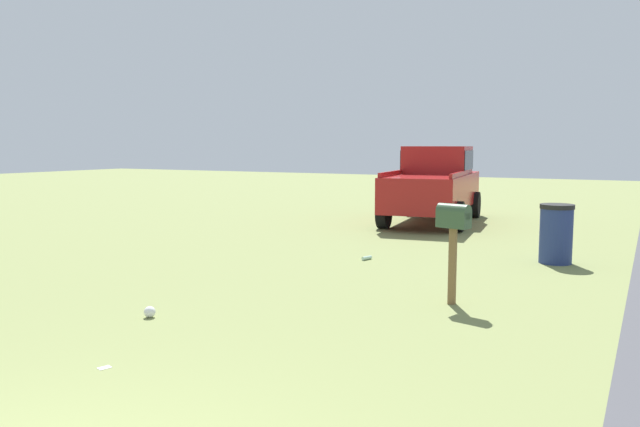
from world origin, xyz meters
TOP-DOWN VIEW (x-y plane):
  - mailbox at (6.50, -0.71)m, footprint 0.30×0.47m
  - pickup_truck at (15.08, 2.32)m, footprint 5.19×2.62m
  - trash_bin at (10.23, -1.52)m, footprint 0.60×0.60m
  - litter_bottle_midfield_a at (8.92, 1.61)m, footprint 0.23×0.13m
  - litter_bag_near_hydrant at (4.08, 2.39)m, footprint 0.14×0.14m
  - litter_wrapper_by_mailbox at (2.56, 1.52)m, footprint 0.14×0.12m

SIDE VIEW (x-z plane):
  - litter_wrapper_by_mailbox at x=2.56m, z-range 0.00..0.01m
  - litter_bottle_midfield_a at x=8.92m, z-range 0.00..0.07m
  - litter_bag_near_hydrant at x=4.08m, z-range 0.00..0.14m
  - trash_bin at x=10.23m, z-range 0.00..1.07m
  - mailbox at x=6.50m, z-range 0.39..1.74m
  - pickup_truck at x=15.08m, z-range 0.06..2.15m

